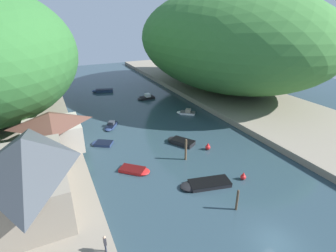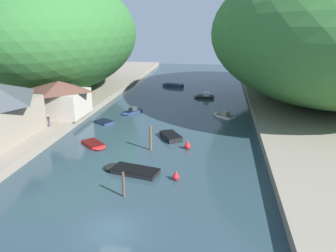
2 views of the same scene
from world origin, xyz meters
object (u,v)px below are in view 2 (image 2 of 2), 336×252
(boat_red_skiff, at_px, (223,115))
(boat_mid_channel, at_px, (103,122))
(boat_near_quay, at_px, (95,145))
(boat_far_upstream, at_px, (204,96))
(channel_buoy_near, at_px, (188,146))
(channel_buoy_far, at_px, (176,176))
(boathouse_shed, at_px, (60,98))
(boat_moored_right, at_px, (172,85))
(boat_yellow_tender, at_px, (169,135))
(boat_navy_launch, at_px, (131,111))
(boat_open_rowboat, at_px, (129,170))
(person_by_boathouse, at_px, (48,120))

(boat_red_skiff, distance_m, boat_mid_channel, 19.43)
(boat_near_quay, xyz_separation_m, boat_far_upstream, (12.20, 28.32, 0.18))
(boat_red_skiff, height_order, channel_buoy_near, channel_buoy_near)
(boat_red_skiff, bearing_deg, channel_buoy_near, -158.74)
(boat_red_skiff, height_order, channel_buoy_far, boat_red_skiff)
(boathouse_shed, bearing_deg, boat_red_skiff, 14.07)
(boat_mid_channel, relative_size, channel_buoy_near, 3.24)
(boat_moored_right, bearing_deg, boat_mid_channel, -175.29)
(boat_yellow_tender, bearing_deg, channel_buoy_near, -83.25)
(boat_navy_launch, xyz_separation_m, boat_mid_channel, (-2.95, -5.91, -0.10))
(boathouse_shed, bearing_deg, channel_buoy_near, -22.06)
(boat_open_rowboat, xyz_separation_m, boat_yellow_tender, (2.56, 10.99, 0.10))
(boat_mid_channel, bearing_deg, boat_moored_right, 19.57)
(channel_buoy_far, bearing_deg, boat_far_upstream, 88.71)
(boat_open_rowboat, distance_m, channel_buoy_near, 9.15)
(channel_buoy_far, bearing_deg, channel_buoy_near, 87.90)
(boat_mid_channel, bearing_deg, boat_near_quay, -133.83)
(boathouse_shed, bearing_deg, boat_open_rowboat, -45.93)
(boat_far_upstream, distance_m, boat_mid_channel, 23.82)
(boat_yellow_tender, relative_size, boat_navy_launch, 1.16)
(boat_near_quay, bearing_deg, boat_red_skiff, 176.94)
(boat_near_quay, distance_m, boat_far_upstream, 30.83)
(channel_buoy_near, bearing_deg, boat_yellow_tender, 128.35)
(boat_moored_right, height_order, channel_buoy_far, channel_buoy_far)
(channel_buoy_far, bearing_deg, boat_moored_right, 99.07)
(boat_moored_right, bearing_deg, channel_buoy_near, -151.33)
(boat_yellow_tender, xyz_separation_m, boat_far_upstream, (3.37, 23.72, 0.03))
(channel_buoy_far, bearing_deg, boat_yellow_tender, 102.12)
(boat_mid_channel, height_order, person_by_boathouse, person_by_boathouse)
(boat_mid_channel, distance_m, channel_buoy_far, 21.76)
(boat_mid_channel, xyz_separation_m, person_by_boathouse, (-5.64, -5.86, 1.81))
(boat_navy_launch, bearing_deg, boat_mid_channel, 95.84)
(boat_red_skiff, bearing_deg, boat_mid_channel, 146.17)
(channel_buoy_near, xyz_separation_m, person_by_boathouse, (-19.73, 2.66, 1.57))
(boat_red_skiff, relative_size, person_by_boathouse, 2.29)
(boat_far_upstream, relative_size, channel_buoy_far, 4.03)
(boat_moored_right, relative_size, boat_near_quay, 1.35)
(boat_near_quay, distance_m, person_by_boathouse, 9.00)
(boat_near_quay, bearing_deg, boat_open_rowboat, 87.26)
(channel_buoy_far, bearing_deg, boat_mid_channel, 129.33)
(boat_moored_right, height_order, boat_yellow_tender, boat_moored_right)
(boat_red_skiff, height_order, boat_mid_channel, boat_red_skiff)
(boat_moored_right, relative_size, person_by_boathouse, 3.29)
(boat_open_rowboat, height_order, boat_far_upstream, boat_far_upstream)
(boathouse_shed, relative_size, boat_near_quay, 1.97)
(boat_open_rowboat, height_order, channel_buoy_near, channel_buoy_near)
(boat_navy_launch, bearing_deg, channel_buoy_far, 147.85)
(boat_moored_right, bearing_deg, person_by_boathouse, 178.13)
(person_by_boathouse, bearing_deg, boat_mid_channel, -54.97)
(boat_red_skiff, xyz_separation_m, boat_far_upstream, (-3.85, 12.71, 0.06))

